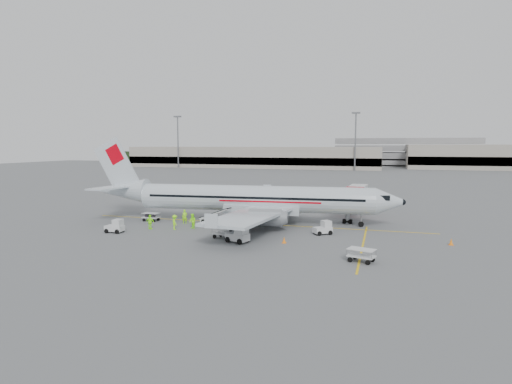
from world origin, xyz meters
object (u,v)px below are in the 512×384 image
aircraft (255,181)px  tug_mid (237,234)px  tug_aft (114,226)px  tug_fore (323,228)px  jet_bridge (354,202)px  belt_loader (216,214)px

aircraft → tug_mid: 11.84m
tug_aft → tug_fore: bearing=12.7°
tug_fore → aircraft: bearing=118.3°
aircraft → tug_fore: (9.19, -4.49, -4.59)m
jet_bridge → belt_loader: jet_bridge is taller
aircraft → tug_aft: 17.54m
belt_loader → tug_mid: 10.04m
tug_mid → tug_aft: (-14.91, 0.61, -0.11)m
jet_bridge → belt_loader: bearing=-140.9°
tug_fore → tug_mid: bearing=-176.2°
tug_fore → tug_mid: size_ratio=0.87×
tug_fore → belt_loader: bearing=136.2°
tug_fore → tug_aft: 23.38m
jet_bridge → tug_fore: jet_bridge is taller
aircraft → tug_mid: aircraft is taller
jet_bridge → tug_aft: jet_bridge is taller
tug_fore → tug_mid: tug_mid is taller
aircraft → belt_loader: bearing=-153.4°
belt_loader → tug_mid: size_ratio=2.31×
aircraft → tug_mid: size_ratio=17.14×
jet_bridge → belt_loader: size_ratio=2.98×
tug_mid → jet_bridge: bearing=80.8°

